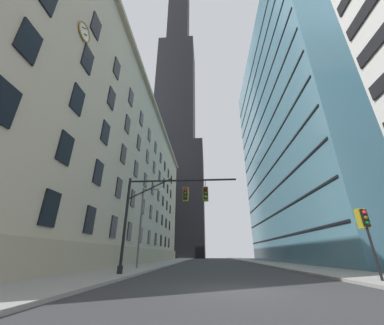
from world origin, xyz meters
The scene contains 8 objects.
ground_plane centered at (0.00, 0.00, -0.05)m, with size 102.00×160.00×0.10m, color #303033.
sidewalk_left centered at (-8.50, 0.00, 0.07)m, with size 5.00×160.00×0.15m, color gray.
station_building centered at (-18.62, 25.97, 14.40)m, with size 15.92×63.95×28.84m.
dark_skyscraper centered at (-16.00, 83.69, 66.03)m, with size 27.50×27.50×223.67m.
glass_office_midrise centered at (18.56, 31.30, 25.30)m, with size 15.22×44.08×50.59m.
traffic_signal_mast centered at (-3.81, 5.79, 4.86)m, with size 8.31×0.63×6.65m.
traffic_light_near_right centered at (7.30, 2.64, 2.95)m, with size 0.40×0.63×3.52m.
street_lamppost centered at (-7.50, 11.99, 4.71)m, with size 2.25×0.32×7.67m.
Camera 1 is at (-1.16, -10.06, 1.35)m, focal length 20.43 mm.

